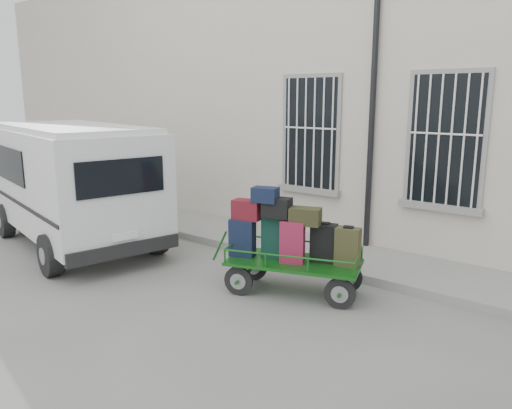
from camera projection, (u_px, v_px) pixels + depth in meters
The scene contains 5 objects.
ground at pixel (230, 284), 8.07m from camera, with size 80.00×80.00×0.00m, color slate.
building at pixel (384, 96), 11.66m from camera, with size 24.00×5.15×6.00m.
sidewalk at pixel (304, 248), 9.74m from camera, with size 24.00×1.70×0.15m, color gray.
luggage_cart at pixel (289, 242), 7.58m from camera, with size 2.39×1.52×1.64m.
van at pixel (72, 178), 9.97m from camera, with size 5.15×3.05×2.44m.
Camera 1 is at (5.06, -5.71, 2.96)m, focal length 35.00 mm.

